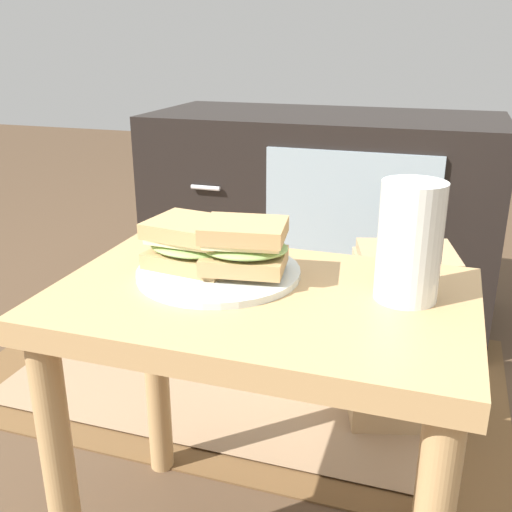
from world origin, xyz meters
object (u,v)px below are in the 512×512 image
beer_glass (410,244)px  sandwich_front (193,243)px  plate (219,272)px  tv_cabinet (321,216)px  paper_bag (400,339)px  sandwich_back (244,246)px

beer_glass → sandwich_front: bearing=179.6°
plate → sandwich_front: sandwich_front is taller
plate → beer_glass: bearing=0.6°
tv_cabinet → plate: bearing=-87.4°
sandwich_front → beer_glass: bearing=-0.4°
tv_cabinet → plate: (0.04, -0.91, 0.17)m
beer_glass → paper_bag: beer_glass is taller
tv_cabinet → paper_bag: bearing=-61.0°
plate → paper_bag: size_ratio=0.60×
plate → beer_glass: (0.26, 0.00, 0.07)m
plate → sandwich_back: (0.04, -0.00, 0.05)m
tv_cabinet → sandwich_back: bearing=-84.9°
plate → sandwich_front: size_ratio=1.63×
sandwich_front → paper_bag: sandwich_front is taller
tv_cabinet → plate: tv_cabinet is taller
tv_cabinet → sandwich_back: tv_cabinet is taller
beer_glass → paper_bag: bearing=93.0°
tv_cabinet → sandwich_front: size_ratio=6.75×
plate → sandwich_back: size_ratio=1.75×
sandwich_front → sandwich_back: size_ratio=1.07×
tv_cabinet → beer_glass: beer_glass is taller
sandwich_front → beer_glass: size_ratio=0.92×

